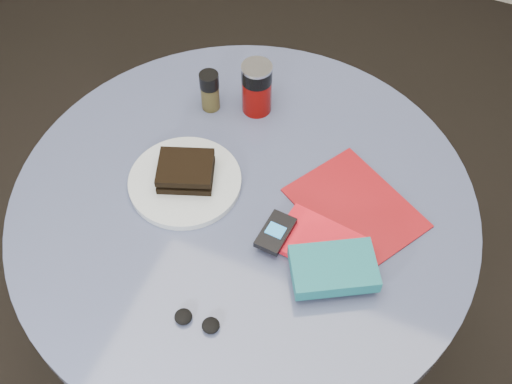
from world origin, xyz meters
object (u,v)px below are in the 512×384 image
at_px(soda_can, 257,88).
at_px(pepper_grinder, 210,91).
at_px(plate, 185,182).
at_px(novel, 334,268).
at_px(headphones, 197,321).
at_px(red_book, 320,244).
at_px(magazine, 356,208).
at_px(mp3_player, 276,232).
at_px(table, 244,242).
at_px(sandwich, 186,171).

bearing_deg(soda_can, pepper_grinder, -159.65).
xyz_separation_m(plate, soda_can, (0.05, 0.27, 0.06)).
relative_size(plate, novel, 1.50).
bearing_deg(headphones, pepper_grinder, 112.73).
bearing_deg(red_book, soda_can, 139.22).
xyz_separation_m(plate, magazine, (0.36, 0.08, -0.01)).
bearing_deg(magazine, mp3_player, -101.89).
xyz_separation_m(pepper_grinder, novel, (0.42, -0.33, -0.02)).
relative_size(table, plate, 4.09).
relative_size(red_book, mp3_player, 1.81).
height_order(red_book, headphones, same).
bearing_deg(magazine, red_book, -77.29).
xyz_separation_m(magazine, headphones, (-0.19, -0.37, 0.01)).
xyz_separation_m(table, pepper_grinder, (-0.18, 0.23, 0.22)).
bearing_deg(red_book, headphones, -113.78).
bearing_deg(soda_can, headphones, -78.39).
xyz_separation_m(pepper_grinder, headphones, (0.22, -0.52, -0.04)).
bearing_deg(sandwich, novel, -15.41).
relative_size(table, pepper_grinder, 9.65).
relative_size(table, magazine, 3.80).
xyz_separation_m(plate, headphones, (0.17, -0.28, 0.00)).
distance_m(soda_can, novel, 0.48).
distance_m(pepper_grinder, mp3_player, 0.40).
bearing_deg(table, sandwich, 179.21).
distance_m(novel, mp3_player, 0.14).
relative_size(sandwich, magazine, 0.55).
height_order(table, magazine, magazine).
bearing_deg(table, mp3_player, -32.09).
bearing_deg(table, red_book, -12.89).
bearing_deg(plate, magazine, 12.80).
bearing_deg(novel, table, 127.33).
height_order(table, pepper_grinder, pepper_grinder).
relative_size(pepper_grinder, mp3_player, 1.07).
height_order(plate, mp3_player, mp3_player).
height_order(magazine, novel, novel).
bearing_deg(pepper_grinder, magazine, -20.07).
xyz_separation_m(soda_can, novel, (0.31, -0.36, -0.03)).
distance_m(soda_can, red_book, 0.41).
distance_m(sandwich, mp3_player, 0.24).
distance_m(red_book, mp3_player, 0.09).
height_order(table, sandwich, sandwich).
distance_m(sandwich, headphones, 0.34).
xyz_separation_m(table, magazine, (0.23, 0.08, 0.17)).
xyz_separation_m(soda_can, pepper_grinder, (-0.10, -0.04, -0.01)).
xyz_separation_m(sandwich, pepper_grinder, (-0.05, 0.22, 0.02)).
relative_size(pepper_grinder, headphones, 1.14).
height_order(plate, sandwich, sandwich).
bearing_deg(magazine, table, -130.69).
bearing_deg(red_book, sandwich, -179.82).
bearing_deg(table, novel, -23.06).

